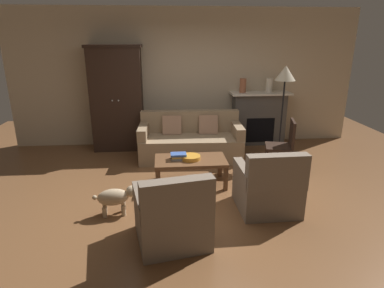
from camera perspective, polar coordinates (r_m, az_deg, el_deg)
The scene contains 15 objects.
ground_plane at distance 4.92m, azimuth 1.00°, elevation -8.55°, with size 9.60×9.60×0.00m, color brown.
back_wall at distance 6.98m, azimuth -1.14°, elevation 11.51°, with size 7.20×0.10×2.80m, color beige.
fireplace at distance 7.15m, azimuth 11.57°, elevation 4.54°, with size 1.26×0.48×1.12m.
armoire at distance 6.75m, azimuth -12.98°, elevation 7.79°, with size 1.06×0.57×2.08m.
couch at distance 6.21m, azimuth -0.27°, elevation 0.43°, with size 1.95×0.92×0.86m.
coffee_table at distance 5.05m, azimuth -0.25°, elevation -3.24°, with size 1.10×0.60×0.42m.
fruit_bowl at distance 5.01m, azimuth -0.23°, elevation -2.38°, with size 0.30×0.30×0.06m, color orange.
book_stack at distance 5.01m, azimuth -2.31°, elevation -2.18°, with size 0.26×0.18×0.10m.
mantel_vase_terracotta at distance 6.91m, azimuth 8.91°, elevation 10.10°, with size 0.13×0.13×0.29m, color #A86042.
mantel_vase_cream at distance 7.06m, azimuth 13.39°, elevation 10.01°, with size 0.14×0.14×0.29m, color beige.
armchair_near_left at distance 3.70m, azimuth -3.43°, elevation -12.66°, with size 0.90×0.90×0.88m.
armchair_near_right at distance 4.45m, azimuth 13.21°, elevation -7.57°, with size 0.79×0.79×0.88m.
side_chair_wooden at distance 5.74m, azimuth 15.91°, elevation 0.25°, with size 0.53×0.53×0.90m.
floor_lamp at distance 6.08m, azimuth 15.99°, elevation 10.91°, with size 0.36×0.36×1.75m.
dog at distance 4.37m, azimuth -13.21°, elevation -9.07°, with size 0.57×0.25×0.39m.
Camera 1 is at (-0.46, -4.36, 2.21)m, focal length 30.43 mm.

